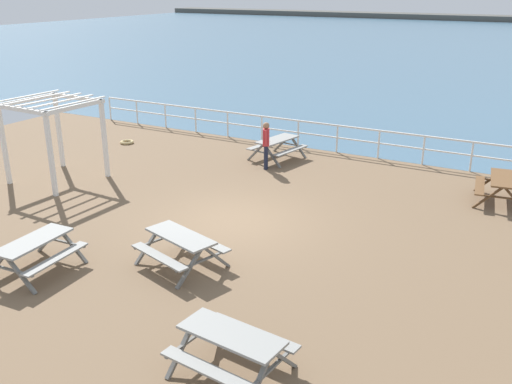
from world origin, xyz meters
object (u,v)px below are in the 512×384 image
Objects in this scene: lattice_pergola at (52,121)px; picnic_table_far_left at (34,248)px; picnic_table_mid_centre at (277,144)px; picnic_table_near_left at (503,184)px; picnic_table_near_right at (181,243)px; visitor at (266,142)px; picnic_table_corner at (232,343)px.

picnic_table_far_left is at bearing -44.98° from lattice_pergola.
picnic_table_mid_centre is 10.46m from picnic_table_far_left.
picnic_table_near_left is 14.04m from lattice_pergola.
picnic_table_near_right is 7.63m from visitor.
picnic_table_near_right is 3.27m from picnic_table_far_left.
picnic_table_mid_centre is 1.09× the size of picnic_table_far_left.
picnic_table_mid_centre is (-7.83, 0.70, 0.00)m from picnic_table_near_left.
picnic_table_near_left is at bearing 22.81° from lattice_pergola.
picnic_table_near_left and picnic_table_far_left have the same top height.
picnic_table_mid_centre is 7.81m from lattice_pergola.
picnic_table_mid_centre is 1.27m from visitor.
picnic_table_near_left is 1.02× the size of picnic_table_corner.
picnic_table_corner is 1.17× the size of visitor.
lattice_pergola is (-5.42, -4.40, 1.05)m from visitor.
picnic_table_mid_centre and picnic_table_far_left have the same top height.
picnic_table_near_right is at bearing 77.16° from visitor.
picnic_table_near_left and picnic_table_near_right have the same top height.
lattice_pergola is (-13.08, -4.91, 1.41)m from picnic_table_near_left.
picnic_table_mid_centre is 12.39m from picnic_table_corner.
picnic_table_near_left is at bearing 80.52° from picnic_table_corner.
visitor is (-1.75, 7.41, 0.36)m from picnic_table_near_right.
lattice_pergola reaches higher than picnic_table_near_right.
picnic_table_near_left is 0.92× the size of picnic_table_near_right.
picnic_table_far_left is 0.70× the size of lattice_pergola.
picnic_table_far_left is 1.13× the size of visitor.
picnic_table_near_left is 7.68m from visitor.
visitor reaches higher than picnic_table_far_left.
picnic_table_far_left is at bearing -173.56° from picnic_table_mid_centre.
picnic_table_mid_centre is at bearing 77.24° from picnic_table_near_left.
picnic_table_near_right is at bearing -20.50° from lattice_pergola.
picnic_table_corner is 11.79m from lattice_pergola.
visitor is 7.06m from lattice_pergola.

